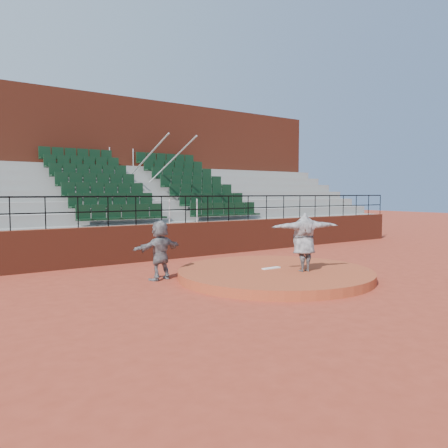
{
  "coord_description": "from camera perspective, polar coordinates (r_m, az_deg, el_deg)",
  "views": [
    {
      "loc": [
        -8.27,
        -9.18,
        2.41
      ],
      "look_at": [
        0.0,
        2.5,
        1.4
      ],
      "focal_mm": 35.0,
      "sensor_mm": 36.0,
      "label": 1
    }
  ],
  "objects": [
    {
      "name": "ground",
      "position": [
        12.59,
        6.64,
        -7.03
      ],
      "size": [
        90.0,
        90.0,
        0.0
      ],
      "primitive_type": "plane",
      "color": "#9B3623",
      "rests_on": "ground"
    },
    {
      "name": "pitchers_mound",
      "position": [
        12.57,
        6.65,
        -6.47
      ],
      "size": [
        5.5,
        5.5,
        0.25
      ],
      "primitive_type": "cylinder",
      "color": "#A34224",
      "rests_on": "ground"
    },
    {
      "name": "pitching_rubber",
      "position": [
        12.65,
        6.2,
        -5.75
      ],
      "size": [
        0.6,
        0.15,
        0.03
      ],
      "primitive_type": "cube",
      "color": "white",
      "rests_on": "pitchers_mound"
    },
    {
      "name": "boundary_wall",
      "position": [
        16.51,
        -5.03,
        -2.1
      ],
      "size": [
        24.0,
        0.3,
        1.3
      ],
      "primitive_type": "cube",
      "color": "maroon",
      "rests_on": "ground"
    },
    {
      "name": "wall_railing",
      "position": [
        16.42,
        -5.06,
        2.69
      ],
      "size": [
        24.04,
        0.05,
        1.03
      ],
      "color": "black",
      "rests_on": "boundary_wall"
    },
    {
      "name": "press_box_facade",
      "position": [
        23.33,
        -14.6,
        6.71
      ],
      "size": [
        24.0,
        3.0,
        7.1
      ],
      "primitive_type": "cube",
      "color": "maroon",
      "rests_on": "ground"
    },
    {
      "name": "fielder",
      "position": [
        12.28,
        -8.36,
        -3.38
      ],
      "size": [
        1.61,
        0.78,
        1.67
      ],
      "primitive_type": "imported",
      "rotation": [
        0.0,
        0.0,
        3.34
      ],
      "color": "black",
      "rests_on": "ground"
    },
    {
      "name": "seating_deck",
      "position": [
        19.68,
        -10.41,
        1.15
      ],
      "size": [
        24.0,
        5.97,
        4.63
      ],
      "color": "gray",
      "rests_on": "ground"
    },
    {
      "name": "pitcher",
      "position": [
        12.25,
        10.4,
        -2.35
      ],
      "size": [
        2.07,
        1.13,
        1.63
      ],
      "primitive_type": "imported",
      "rotation": [
        0.0,
        0.0,
        2.83
      ],
      "color": "black",
      "rests_on": "pitchers_mound"
    }
  ]
}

